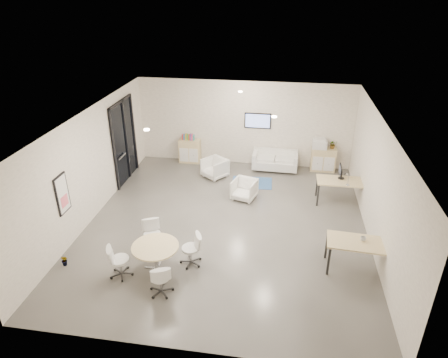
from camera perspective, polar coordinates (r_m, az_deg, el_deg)
room_shell at (r=10.96m, az=0.34°, el=0.49°), size 9.60×10.60×4.80m
glass_door at (r=14.26m, az=-14.08°, el=5.57°), size 0.09×1.90×2.85m
artwork at (r=10.93m, az=-22.10°, el=-2.02°), size 0.05×0.54×1.04m
wall_tv at (r=14.98m, az=4.83°, el=8.29°), size 0.98×0.06×0.58m
ceiling_spots at (r=11.18m, az=-0.02°, el=9.73°), size 3.14×4.14×0.03m
sideboard_left at (r=15.62m, az=-4.90°, el=4.01°), size 0.82×0.42×0.92m
sideboard_right at (r=15.29m, az=13.97°, el=2.73°), size 0.89×0.43×0.89m
books at (r=15.42m, az=-5.13°, el=5.98°), size 0.47×0.14×0.22m
printer at (r=15.05m, az=13.52°, el=4.95°), size 0.54×0.46×0.37m
loveseat at (r=15.10m, az=7.30°, el=2.56°), size 1.67×0.86×0.62m
blue_rug at (r=14.12m, az=4.01°, el=-0.52°), size 1.43×0.99×0.01m
armchair_left at (r=14.35m, az=-1.35°, el=1.70°), size 1.03×1.02×0.78m
armchair_right at (r=12.94m, az=2.92°, el=-1.36°), size 0.87×0.84×0.74m
desk_rear at (r=13.07m, az=16.39°, el=-0.52°), size 1.51×0.76×0.79m
desk_front at (r=10.24m, az=18.74°, el=-8.90°), size 1.57×0.87×0.79m
monitor at (r=13.06m, az=16.32°, el=1.02°), size 0.20×0.50×0.44m
round_table at (r=9.89m, az=-9.77°, el=-9.82°), size 1.14×1.14×0.69m
meeting_chairs at (r=10.01m, az=-9.68°, el=-10.74°), size 2.33×2.33×0.82m
plant_cabinet at (r=15.13m, az=15.29°, el=4.67°), size 0.32×0.35×0.25m
plant_floor at (r=10.94m, az=-21.73°, el=-11.12°), size 0.27×0.35×0.14m
cup at (r=10.24m, az=19.27°, el=-8.01°), size 0.15×0.12×0.13m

